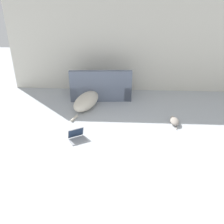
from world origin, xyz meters
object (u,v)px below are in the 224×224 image
at_px(laptop_open, 77,136).
at_px(dog, 87,101).
at_px(cat, 174,121).
at_px(couch, 101,88).

bearing_deg(laptop_open, dog, 59.62).
bearing_deg(cat, dog, 68.17).
xyz_separation_m(couch, cat, (1.87, -1.45, -0.21)).
distance_m(cat, laptop_open, 2.32).
bearing_deg(couch, cat, 138.21).
xyz_separation_m(cat, laptop_open, (-2.18, -0.78, 0.01)).
relative_size(couch, cat, 3.24).
bearing_deg(cat, laptop_open, 107.28).
xyz_separation_m(couch, laptop_open, (-0.32, -2.23, -0.20)).
bearing_deg(laptop_open, cat, -10.43).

